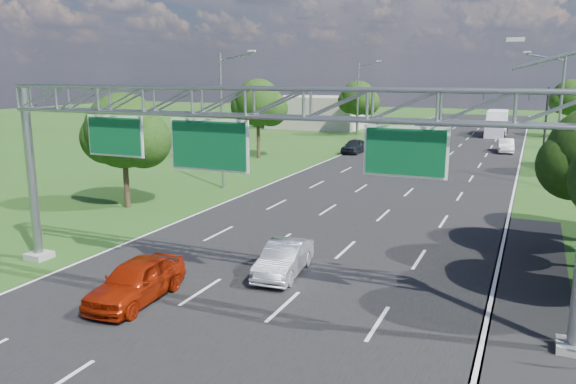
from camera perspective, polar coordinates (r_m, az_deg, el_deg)
The scene contains 20 objects.
ground at distance 38.59m, azimuth 8.34°, elevation -0.95°, with size 220.00×220.00×0.00m, color #284615.
road at distance 38.59m, azimuth 8.34°, elevation -0.95°, with size 18.00×180.00×0.02m, color black.
road_flare at distance 22.05m, azimuth 23.25°, elevation -11.81°, with size 3.00×30.00×0.02m, color black.
sign_gantry at distance 20.70m, azimuth -3.70°, elevation 7.41°, with size 23.50×1.00×9.56m.
traffic_signal at distance 71.45m, azimuth 22.01°, elevation 8.38°, with size 12.21×0.24×7.00m.
streetlight_l_near at distance 42.13m, azimuth -6.54°, elevation 7.85°, with size 2.97×0.22×10.16m.
streetlight_l_far at distance 74.45m, azimuth 7.27°, elevation 9.57°, with size 2.97×0.22×10.16m.
streetlight_r_mid at distance 46.45m, azimuth 25.66°, elevation 7.14°, with size 2.97×0.22×10.16m.
tree_verge_la at distance 37.18m, azimuth -16.25°, elevation 5.65°, with size 5.76×4.80×7.40m.
tree_verge_lb at distance 57.54m, azimuth -2.98°, elevation 8.82°, with size 5.76×4.80×8.06m.
tree_verge_lc at distance 79.76m, azimuth 7.17°, elevation 9.29°, with size 5.76×4.80×7.62m.
tree_verge_re at distance 84.55m, azimuth 26.84°, elevation 8.41°, with size 5.76×4.80×7.84m.
building_left at distance 90.34m, azimuth 3.01°, elevation 8.09°, with size 14.00×10.00×5.00m, color #A69D8B.
red_coupe at distance 22.34m, azimuth -15.18°, elevation -8.67°, with size 1.92×4.78×1.63m, color #951D06.
silver_sedan at distance 24.29m, azimuth -0.43°, elevation -6.79°, with size 1.52×4.37×1.44m, color #B6BBC3.
car_queue_a at distance 65.52m, azimuth 13.13°, elevation 4.70°, with size 1.78×4.38×1.27m, color #BCBCBC.
car_queue_b at distance 63.34m, azimuth 13.69°, elevation 4.45°, with size 2.15×4.67×1.30m, color black.
car_queue_c at distance 61.87m, azimuth 6.76°, elevation 4.65°, with size 1.82×4.51×1.54m, color black.
car_queue_d at distance 66.55m, azimuth 21.24°, elevation 4.42°, with size 1.59×4.56×1.50m, color silver.
box_truck at distance 84.36m, azimuth 20.43°, elevation 6.51°, with size 2.78×9.10×3.43m.
Camera 1 is at (9.81, -6.34, 8.51)m, focal length 35.00 mm.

